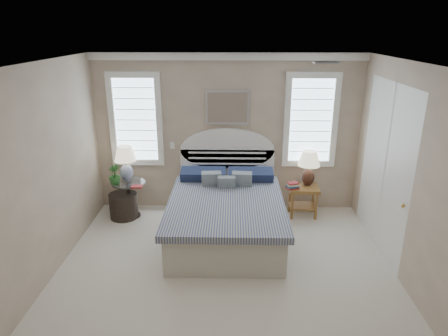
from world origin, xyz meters
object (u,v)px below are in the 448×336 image
Objects in this scene: bed at (226,212)px; side_table_left at (130,196)px; floor_pot at (124,206)px; lamp_left at (125,159)px; lamp_right at (309,164)px; nightstand_right at (303,195)px.

bed is 1.75m from side_table_left.
bed reaches higher than floor_pot.
floor_pot is at bearing -110.84° from lamp_left.
lamp_right reaches higher than side_table_left.
nightstand_right is at bearing -0.30° from lamp_left.
floor_pot is 0.78× the size of lamp_right.
bed is 1.47m from nightstand_right.
lamp_left is (-3.00, 0.02, 0.61)m from nightstand_right.
lamp_right reaches higher than floor_pot.
bed is 1.94m from lamp_left.
lamp_left reaches higher than side_table_left.
side_table_left is at bearing 160.26° from bed.
floor_pot is at bearing -177.44° from nightstand_right.
nightstand_right is (2.95, 0.10, -0.00)m from side_table_left.
side_table_left is 2.95m from nightstand_right.
lamp_right is (3.03, 0.21, 0.51)m from side_table_left.
lamp_left is at bearing 157.37° from bed.
bed reaches higher than side_table_left.
bed is 3.61× the size of side_table_left.
bed is at bearing -17.56° from floor_pot.
lamp_right is at bearing 30.14° from bed.
side_table_left is 1.06× the size of lamp_left.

